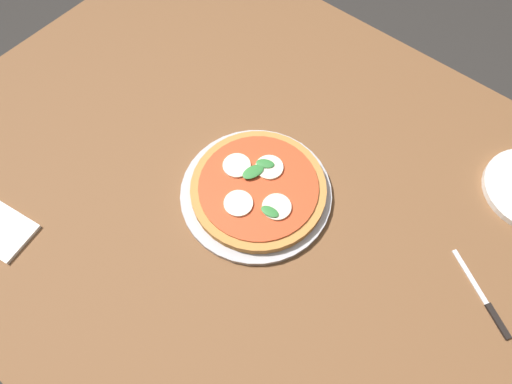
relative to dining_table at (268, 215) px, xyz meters
The scene contains 6 objects.
ground_plane 0.64m from the dining_table, ahead, with size 6.00×6.00×0.00m, color #2D2B28.
dining_table is the anchor object (origin of this frame).
serving_tray 0.09m from the dining_table, 24.44° to the left, with size 0.31×0.31×0.01m, color #B2B2B7.
pizza 0.11m from the dining_table, 17.63° to the left, with size 0.27×0.27×0.03m.
napkin 0.54m from the dining_table, 47.35° to the left, with size 0.13×0.09×0.01m, color white.
knife 0.45m from the dining_table, 169.67° to the right, with size 0.15×0.10×0.01m.
Camera 1 is at (-0.25, 0.34, 1.52)m, focal length 31.38 mm.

